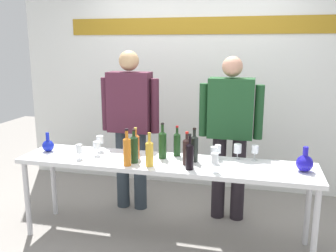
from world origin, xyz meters
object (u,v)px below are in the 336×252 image
(wine_bottle_6, at_px, (162,144))
(wine_glass_right_4, at_px, (215,159))
(display_table, at_px, (164,168))
(wine_glass_right_0, at_px, (214,151))
(presenter_left, at_px, (130,120))
(wine_glass_right_2, at_px, (255,150))
(wine_bottle_0, at_px, (136,145))
(wine_bottle_4, at_px, (134,148))
(wine_bottle_1, at_px, (149,152))
(wine_bottle_7, at_px, (177,143))
(decanter_blue_left, at_px, (48,145))
(wine_bottle_8, at_px, (127,150))
(decanter_blue_right, at_px, (305,163))
(wine_glass_left_1, at_px, (96,145))
(wine_glass_right_3, at_px, (218,149))
(wine_bottle_3, at_px, (194,147))
(wine_glass_left_2, at_px, (79,149))
(wine_bottle_5, at_px, (190,155))
(wine_glass_right_1, at_px, (238,149))
(presenter_right, at_px, (230,128))
(wine_glass_left_0, at_px, (100,140))
(wine_bottle_2, at_px, (187,150))

(wine_bottle_6, relative_size, wine_glass_right_4, 2.07)
(display_table, height_order, wine_glass_right_0, wine_glass_right_0)
(presenter_left, height_order, wine_glass_right_2, presenter_left)
(wine_bottle_0, xyz_separation_m, wine_bottle_4, (0.03, -0.12, 0.01))
(wine_bottle_1, height_order, wine_bottle_7, wine_bottle_1)
(decanter_blue_left, relative_size, presenter_left, 0.11)
(wine_bottle_7, bearing_deg, wine_bottle_4, -137.88)
(wine_glass_right_2, bearing_deg, wine_bottle_1, -156.51)
(wine_bottle_8, relative_size, wine_glass_right_4, 2.03)
(decanter_blue_right, relative_size, wine_bottle_0, 0.73)
(wine_glass_left_1, distance_m, wine_glass_right_3, 1.13)
(wine_bottle_3, relative_size, wine_glass_right_3, 2.24)
(decanter_blue_left, bearing_deg, wine_bottle_4, -7.52)
(wine_glass_left_2, relative_size, wine_glass_right_3, 1.01)
(decanter_blue_left, relative_size, wine_bottle_8, 0.58)
(wine_bottle_5, bearing_deg, wine_glass_right_1, 45.55)
(wine_bottle_4, bearing_deg, wine_glass_right_0, 14.12)
(wine_bottle_0, relative_size, wine_glass_right_4, 1.80)
(presenter_right, bearing_deg, wine_bottle_5, -109.46)
(wine_glass_right_1, distance_m, wine_glass_right_4, 0.42)
(decanter_blue_right, xyz_separation_m, wine_glass_right_0, (-0.75, 0.05, 0.03))
(presenter_left, xyz_separation_m, wine_bottle_6, (0.50, -0.51, -0.10))
(wine_glass_left_0, bearing_deg, wine_bottle_3, -5.69)
(wine_bottle_5, distance_m, wine_glass_right_1, 0.53)
(wine_bottle_4, distance_m, wine_glass_right_0, 0.71)
(wine_glass_right_0, bearing_deg, wine_glass_left_0, 175.80)
(wine_glass_right_3, bearing_deg, presenter_right, 80.82)
(wine_bottle_6, height_order, wine_glass_right_1, wine_bottle_6)
(wine_bottle_4, bearing_deg, wine_glass_right_4, -5.60)
(display_table, distance_m, wine_glass_left_0, 0.72)
(wine_bottle_5, relative_size, wine_glass_left_2, 2.21)
(wine_glass_right_4, bearing_deg, wine_glass_right_0, 98.18)
(wine_glass_right_3, bearing_deg, wine_glass_left_2, -166.51)
(wine_glass_left_0, bearing_deg, wine_glass_right_2, 2.48)
(wine_glass_left_0, bearing_deg, wine_bottle_1, -27.74)
(wine_bottle_4, relative_size, wine_bottle_8, 0.93)
(wine_glass_right_1, bearing_deg, display_table, -160.96)
(wine_bottle_2, bearing_deg, display_table, 169.57)
(wine_bottle_4, relative_size, wine_glass_right_0, 2.10)
(wine_glass_left_1, bearing_deg, presenter_right, 26.11)
(wine_bottle_4, bearing_deg, presenter_left, 112.19)
(wine_glass_right_2, distance_m, wine_glass_right_3, 0.33)
(decanter_blue_left, bearing_deg, wine_bottle_0, 0.08)
(wine_glass_right_0, bearing_deg, wine_bottle_8, -159.74)
(wine_bottle_8, bearing_deg, presenter_right, 44.47)
(presenter_left, xyz_separation_m, wine_glass_right_2, (1.32, -0.38, -0.13))
(wine_bottle_8, height_order, wine_glass_left_0, wine_bottle_8)
(wine_bottle_2, bearing_deg, wine_bottle_6, 153.59)
(decanter_blue_left, xyz_separation_m, wine_bottle_3, (1.44, 0.04, 0.07))
(wine_bottle_0, xyz_separation_m, wine_bottle_7, (0.35, 0.17, -0.00))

